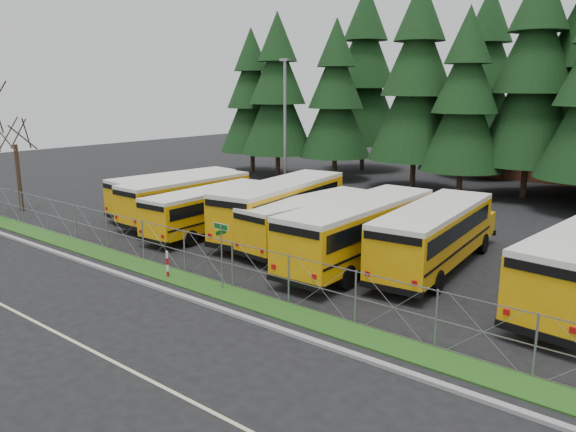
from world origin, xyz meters
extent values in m
plane|color=black|center=(0.00, 0.00, 0.00)|extent=(120.00, 120.00, 0.00)
cube|color=gray|center=(0.00, -3.10, 0.06)|extent=(50.00, 0.25, 0.12)
cube|color=#1C4D16|center=(0.00, -1.70, 0.03)|extent=(50.00, 1.40, 0.06)
cube|color=beige|center=(0.00, -8.00, 0.01)|extent=(50.00, 0.12, 0.01)
cylinder|color=gray|center=(-1.16, -1.45, 1.40)|extent=(0.06, 0.06, 2.80)
cube|color=#0C5417|center=(-1.16, -1.45, 2.68)|extent=(0.80, 0.06, 0.22)
cube|color=white|center=(-1.16, -1.45, 2.68)|extent=(0.84, 0.05, 0.26)
cube|color=#0C5417|center=(-1.16, -1.45, 2.44)|extent=(0.05, 0.55, 0.18)
cylinder|color=#B20C0C|center=(-4.08, -1.92, 0.60)|extent=(0.11, 0.11, 1.20)
cylinder|color=gray|center=(-10.47, 14.03, 5.00)|extent=(0.20, 0.20, 10.00)
cube|color=gray|center=(-10.47, 14.03, 10.05)|extent=(0.70, 0.35, 0.18)
camera|label=1|loc=(14.78, -16.82, 8.12)|focal=35.00mm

